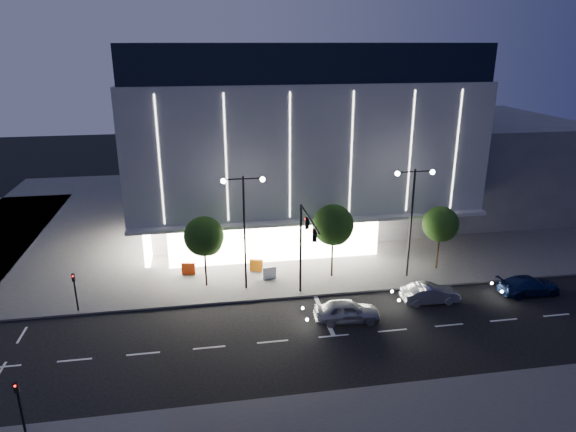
{
  "coord_description": "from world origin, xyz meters",
  "views": [
    {
      "loc": [
        -5.74,
        -29.55,
        18.13
      ],
      "look_at": [
        0.65,
        8.32,
        5.0
      ],
      "focal_mm": 32.0,
      "sensor_mm": 36.0,
      "label": 1
    }
  ],
  "objects_px": {
    "ped_signal_far": "(75,288)",
    "ped_signal_near": "(19,402)",
    "traffic_mast": "(305,238)",
    "barrier_c": "(256,265)",
    "tree_left": "(204,238)",
    "barrier_d": "(269,273)",
    "tree_mid": "(333,227)",
    "car_second": "(430,294)",
    "car_third": "(529,285)",
    "street_lamp_west": "(244,216)",
    "barrier_a": "(188,269)",
    "tree_right": "(441,226)",
    "car_lead": "(347,311)",
    "street_lamp_east": "(412,207)"
  },
  "relations": [
    {
      "from": "traffic_mast",
      "to": "tree_left",
      "type": "height_order",
      "value": "traffic_mast"
    },
    {
      "from": "traffic_mast",
      "to": "tree_mid",
      "type": "xyz_separation_m",
      "value": [
        3.03,
        3.68,
        -0.69
      ]
    },
    {
      "from": "street_lamp_east",
      "to": "barrier_c",
      "type": "relative_size",
      "value": 8.18
    },
    {
      "from": "tree_right",
      "to": "barrier_d",
      "type": "bearing_deg",
      "value": 178.64
    },
    {
      "from": "tree_mid",
      "to": "car_second",
      "type": "distance_m",
      "value": 8.78
    },
    {
      "from": "tree_right",
      "to": "car_lead",
      "type": "distance_m",
      "value": 12.25
    },
    {
      "from": "tree_mid",
      "to": "barrier_a",
      "type": "bearing_deg",
      "value": 169.38
    },
    {
      "from": "street_lamp_east",
      "to": "ped_signal_far",
      "type": "relative_size",
      "value": 3.0
    },
    {
      "from": "street_lamp_east",
      "to": "tree_left",
      "type": "relative_size",
      "value": 1.57
    },
    {
      "from": "tree_mid",
      "to": "car_second",
      "type": "relative_size",
      "value": 1.46
    },
    {
      "from": "car_lead",
      "to": "barrier_a",
      "type": "distance_m",
      "value": 13.99
    },
    {
      "from": "ped_signal_near",
      "to": "barrier_d",
      "type": "bearing_deg",
      "value": 46.76
    },
    {
      "from": "car_lead",
      "to": "barrier_d",
      "type": "distance_m",
      "value": 8.39
    },
    {
      "from": "ped_signal_far",
      "to": "barrier_d",
      "type": "distance_m",
      "value": 14.31
    },
    {
      "from": "tree_left",
      "to": "car_third",
      "type": "bearing_deg",
      "value": -12.34
    },
    {
      "from": "ped_signal_far",
      "to": "barrier_c",
      "type": "xyz_separation_m",
      "value": [
        13.11,
        4.44,
        -1.24
      ]
    },
    {
      "from": "barrier_c",
      "to": "barrier_d",
      "type": "bearing_deg",
      "value": -44.82
    },
    {
      "from": "traffic_mast",
      "to": "barrier_c",
      "type": "distance_m",
      "value": 7.67
    },
    {
      "from": "tree_mid",
      "to": "barrier_d",
      "type": "distance_m",
      "value": 6.26
    },
    {
      "from": "barrier_d",
      "to": "barrier_a",
      "type": "bearing_deg",
      "value": 157.82
    },
    {
      "from": "traffic_mast",
      "to": "tree_mid",
      "type": "relative_size",
      "value": 1.15
    },
    {
      "from": "tree_left",
      "to": "barrier_d",
      "type": "distance_m",
      "value": 6.0
    },
    {
      "from": "street_lamp_west",
      "to": "tree_mid",
      "type": "xyz_separation_m",
      "value": [
        7.03,
        1.02,
        -1.62
      ]
    },
    {
      "from": "street_lamp_west",
      "to": "barrier_c",
      "type": "relative_size",
      "value": 8.18
    },
    {
      "from": "ped_signal_far",
      "to": "street_lamp_west",
      "type": "bearing_deg",
      "value": 7.13
    },
    {
      "from": "traffic_mast",
      "to": "car_lead",
      "type": "distance_m",
      "value": 5.79
    },
    {
      "from": "street_lamp_west",
      "to": "ped_signal_near",
      "type": "xyz_separation_m",
      "value": [
        -12.0,
        -13.5,
        -4.07
      ]
    },
    {
      "from": "ped_signal_far",
      "to": "barrier_d",
      "type": "height_order",
      "value": "ped_signal_far"
    },
    {
      "from": "ped_signal_near",
      "to": "tree_left",
      "type": "bearing_deg",
      "value": 58.14
    },
    {
      "from": "traffic_mast",
      "to": "car_third",
      "type": "bearing_deg",
      "value": -5.23
    },
    {
      "from": "ped_signal_near",
      "to": "barrier_d",
      "type": "height_order",
      "value": "ped_signal_near"
    },
    {
      "from": "car_third",
      "to": "barrier_a",
      "type": "relative_size",
      "value": 4.29
    },
    {
      "from": "car_third",
      "to": "barrier_a",
      "type": "bearing_deg",
      "value": 72.55
    },
    {
      "from": "ped_signal_far",
      "to": "tree_mid",
      "type": "height_order",
      "value": "tree_mid"
    },
    {
      "from": "ped_signal_far",
      "to": "barrier_c",
      "type": "bearing_deg",
      "value": 18.69
    },
    {
      "from": "tree_right",
      "to": "barrier_d",
      "type": "relative_size",
      "value": 5.01
    },
    {
      "from": "ped_signal_far",
      "to": "car_lead",
      "type": "relative_size",
      "value": 0.67
    },
    {
      "from": "ped_signal_far",
      "to": "ped_signal_near",
      "type": "xyz_separation_m",
      "value": [
        0.0,
        -12.0,
        0.0
      ]
    },
    {
      "from": "street_lamp_west",
      "to": "car_second",
      "type": "distance_m",
      "value": 14.69
    },
    {
      "from": "ped_signal_far",
      "to": "car_second",
      "type": "relative_size",
      "value": 0.71
    },
    {
      "from": "street_lamp_west",
      "to": "barrier_d",
      "type": "xyz_separation_m",
      "value": [
        1.97,
        1.35,
        -5.31
      ]
    },
    {
      "from": "car_third",
      "to": "tree_mid",
      "type": "bearing_deg",
      "value": 68.18
    },
    {
      "from": "street_lamp_west",
      "to": "ped_signal_near",
      "type": "distance_m",
      "value": 18.52
    },
    {
      "from": "ped_signal_far",
      "to": "tree_mid",
      "type": "xyz_separation_m",
      "value": [
        19.03,
        2.52,
        2.45
      ]
    },
    {
      "from": "tree_mid",
      "to": "barrier_a",
      "type": "distance_m",
      "value": 12.19
    },
    {
      "from": "car_lead",
      "to": "car_second",
      "type": "relative_size",
      "value": 1.06
    },
    {
      "from": "barrier_c",
      "to": "car_third",
      "type": "bearing_deg",
      "value": -3.09
    },
    {
      "from": "ped_signal_near",
      "to": "tree_right",
      "type": "distance_m",
      "value": 31.63
    },
    {
      "from": "ped_signal_far",
      "to": "tree_right",
      "type": "bearing_deg",
      "value": 5.14
    },
    {
      "from": "barrier_a",
      "to": "barrier_c",
      "type": "distance_m",
      "value": 5.51
    }
  ]
}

